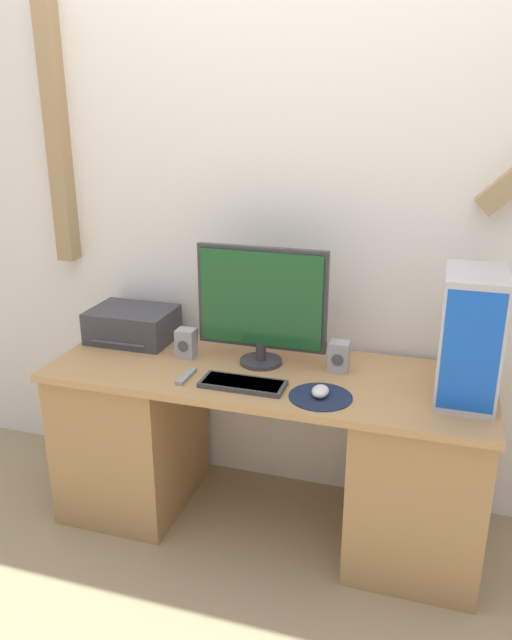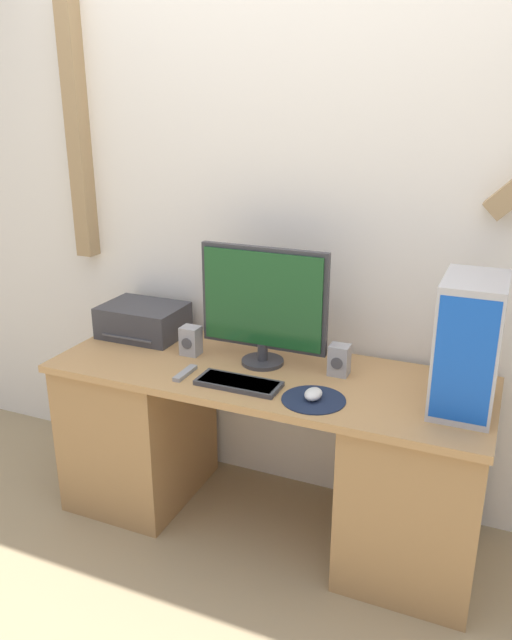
{
  "view_description": "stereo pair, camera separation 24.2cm",
  "coord_description": "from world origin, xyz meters",
  "px_view_note": "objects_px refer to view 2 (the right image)",
  "views": [
    {
      "loc": [
        0.63,
        -1.87,
        1.73
      ],
      "look_at": [
        -0.04,
        0.31,
        0.92
      ],
      "focal_mm": 35.0,
      "sensor_mm": 36.0,
      "label": 1
    },
    {
      "loc": [
        0.86,
        -1.79,
        1.73
      ],
      "look_at": [
        -0.04,
        0.31,
        0.92
      ],
      "focal_mm": 35.0,
      "sensor_mm": 36.0,
      "label": 2
    }
  ],
  "objects_px": {
    "keyboard": "(239,383)",
    "remote_control": "(185,373)",
    "speaker_right": "(339,360)",
    "monitor": "(263,303)",
    "computer_tower": "(469,345)",
    "mouse": "(313,394)",
    "printer": "(143,320)",
    "speaker_left": "(191,341)"
  },
  "relations": [
    {
      "from": "keyboard",
      "to": "mouse",
      "type": "xyz_separation_m",
      "value": [
        0.3,
        -0.0,
        0.01
      ]
    },
    {
      "from": "mouse",
      "to": "remote_control",
      "type": "relative_size",
      "value": 0.6
    },
    {
      "from": "printer",
      "to": "speaker_right",
      "type": "xyz_separation_m",
      "value": [
        0.94,
        -0.07,
        -0.01
      ]
    },
    {
      "from": "keyboard",
      "to": "mouse",
      "type": "height_order",
      "value": "mouse"
    },
    {
      "from": "computer_tower",
      "to": "speaker_right",
      "type": "xyz_separation_m",
      "value": [
        -0.47,
        0.1,
        -0.17
      ]
    },
    {
      "from": "speaker_left",
      "to": "speaker_right",
      "type": "bearing_deg",
      "value": 4.16
    },
    {
      "from": "mouse",
      "to": "speaker_right",
      "type": "distance_m",
      "value": 0.25
    },
    {
      "from": "mouse",
      "to": "computer_tower",
      "type": "relative_size",
      "value": 0.19
    },
    {
      "from": "keyboard",
      "to": "remote_control",
      "type": "relative_size",
      "value": 2.21
    },
    {
      "from": "remote_control",
      "to": "computer_tower",
      "type": "bearing_deg",
      "value": 8.07
    },
    {
      "from": "speaker_left",
      "to": "speaker_right",
      "type": "height_order",
      "value": "same"
    },
    {
      "from": "speaker_left",
      "to": "remote_control",
      "type": "xyz_separation_m",
      "value": [
        0.08,
        -0.2,
        -0.05
      ]
    },
    {
      "from": "keyboard",
      "to": "speaker_left",
      "type": "bearing_deg",
      "value": 147.48
    },
    {
      "from": "printer",
      "to": "remote_control",
      "type": "relative_size",
      "value": 2.49
    },
    {
      "from": "remote_control",
      "to": "speaker_right",
      "type": "bearing_deg",
      "value": 23.73
    },
    {
      "from": "remote_control",
      "to": "keyboard",
      "type": "bearing_deg",
      "value": -0.92
    },
    {
      "from": "computer_tower",
      "to": "monitor",
      "type": "bearing_deg",
      "value": 173.94
    },
    {
      "from": "monitor",
      "to": "speaker_right",
      "type": "height_order",
      "value": "monitor"
    },
    {
      "from": "monitor",
      "to": "speaker_left",
      "type": "height_order",
      "value": "monitor"
    },
    {
      "from": "mouse",
      "to": "speaker_left",
      "type": "height_order",
      "value": "speaker_left"
    },
    {
      "from": "monitor",
      "to": "keyboard",
      "type": "bearing_deg",
      "value": -90.54
    },
    {
      "from": "monitor",
      "to": "mouse",
      "type": "bearing_deg",
      "value": -38.73
    },
    {
      "from": "computer_tower",
      "to": "printer",
      "type": "relative_size",
      "value": 1.3
    },
    {
      "from": "keyboard",
      "to": "printer",
      "type": "distance_m",
      "value": 0.7
    },
    {
      "from": "monitor",
      "to": "computer_tower",
      "type": "height_order",
      "value": "monitor"
    },
    {
      "from": "speaker_left",
      "to": "monitor",
      "type": "bearing_deg",
      "value": 5.9
    },
    {
      "from": "printer",
      "to": "remote_control",
      "type": "height_order",
      "value": "printer"
    },
    {
      "from": "keyboard",
      "to": "speaker_right",
      "type": "relative_size",
      "value": 2.62
    },
    {
      "from": "speaker_right",
      "to": "monitor",
      "type": "bearing_deg",
      "value": -177.58
    },
    {
      "from": "monitor",
      "to": "speaker_left",
      "type": "xyz_separation_m",
      "value": [
        -0.32,
        -0.03,
        -0.2
      ]
    },
    {
      "from": "computer_tower",
      "to": "speaker_right",
      "type": "distance_m",
      "value": 0.51
    },
    {
      "from": "keyboard",
      "to": "remote_control",
      "type": "height_order",
      "value": "keyboard"
    },
    {
      "from": "speaker_right",
      "to": "remote_control",
      "type": "bearing_deg",
      "value": -156.27
    },
    {
      "from": "mouse",
      "to": "monitor",
      "type": "bearing_deg",
      "value": 141.27
    },
    {
      "from": "mouse",
      "to": "computer_tower",
      "type": "bearing_deg",
      "value": 17.09
    },
    {
      "from": "mouse",
      "to": "printer",
      "type": "relative_size",
      "value": 0.24
    },
    {
      "from": "mouse",
      "to": "printer",
      "type": "bearing_deg",
      "value": 160.9
    },
    {
      "from": "printer",
      "to": "speaker_left",
      "type": "distance_m",
      "value": 0.33
    },
    {
      "from": "mouse",
      "to": "speaker_right",
      "type": "relative_size",
      "value": 0.72
    },
    {
      "from": "speaker_right",
      "to": "remote_control",
      "type": "distance_m",
      "value": 0.61
    },
    {
      "from": "mouse",
      "to": "remote_control",
      "type": "bearing_deg",
      "value": 179.24
    },
    {
      "from": "computer_tower",
      "to": "printer",
      "type": "xyz_separation_m",
      "value": [
        -1.42,
        0.17,
        -0.16
      ]
    }
  ]
}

